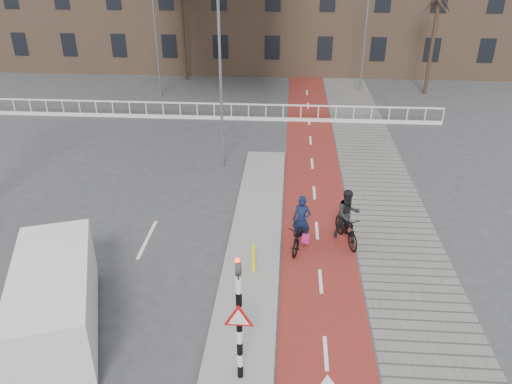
{
  "coord_description": "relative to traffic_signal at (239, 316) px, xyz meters",
  "views": [
    {
      "loc": [
        0.38,
        -10.57,
        9.53
      ],
      "look_at": [
        -0.72,
        5.0,
        1.5
      ],
      "focal_mm": 35.0,
      "sensor_mm": 36.0,
      "label": 1
    }
  ],
  "objects": [
    {
      "name": "sidewalk",
      "position": [
        4.9,
        12.02,
        -1.98
      ],
      "size": [
        3.0,
        60.0,
        0.01
      ],
      "primitive_type": "cube",
      "color": "slate",
      "rests_on": "ground"
    },
    {
      "name": "cyclist_near",
      "position": [
        1.49,
        5.88,
        -1.33
      ],
      "size": [
        1.12,
        1.96,
        1.94
      ],
      "rotation": [
        0.0,
        0.0,
        -0.27
      ],
      "color": "black",
      "rests_on": "bike_lane"
    },
    {
      "name": "cyclist_far",
      "position": [
        3.05,
        6.31,
        -1.15
      ],
      "size": [
        1.08,
        1.95,
        2.01
      ],
      "rotation": [
        0.0,
        0.0,
        0.31
      ],
      "color": "black",
      "rests_on": "bike_lane"
    },
    {
      "name": "bollard",
      "position": [
        -0.0,
        4.3,
        -1.42
      ],
      "size": [
        0.12,
        0.12,
        0.91
      ],
      "primitive_type": "cylinder",
      "color": "yellow",
      "rests_on": "curb_island"
    },
    {
      "name": "railing",
      "position": [
        -4.4,
        19.02,
        -1.68
      ],
      "size": [
        28.0,
        0.1,
        0.99
      ],
      "color": "silver",
      "rests_on": "ground"
    },
    {
      "name": "bike_lane",
      "position": [
        2.1,
        12.02,
        -1.98
      ],
      "size": [
        2.5,
        60.0,
        0.01
      ],
      "primitive_type": "cube",
      "color": "maroon",
      "rests_on": "ground"
    },
    {
      "name": "tree_mid",
      "position": [
        -6.85,
        27.97,
        1.92
      ],
      "size": [
        0.27,
        0.27,
        7.82
      ],
      "primitive_type": "cylinder",
      "color": "black",
      "rests_on": "ground"
    },
    {
      "name": "ground",
      "position": [
        0.6,
        2.02,
        -1.99
      ],
      "size": [
        120.0,
        120.0,
        0.0
      ],
      "primitive_type": "plane",
      "color": "#38383A",
      "rests_on": "ground"
    },
    {
      "name": "streetlight_left",
      "position": [
        -7.66,
        23.54,
        2.29
      ],
      "size": [
        0.12,
        0.12,
        8.56
      ],
      "primitive_type": "cylinder",
      "color": "slate",
      "rests_on": "ground"
    },
    {
      "name": "curb_island",
      "position": [
        -0.1,
        6.02,
        -1.93
      ],
      "size": [
        1.8,
        16.0,
        0.12
      ],
      "primitive_type": "cube",
      "color": "gray",
      "rests_on": "ground"
    },
    {
      "name": "van",
      "position": [
        -4.98,
        1.32,
        -0.91
      ],
      "size": [
        3.4,
        5.11,
        2.04
      ],
      "rotation": [
        0.0,
        0.0,
        0.35
      ],
      "color": "silver",
      "rests_on": "ground"
    },
    {
      "name": "tree_right",
      "position": [
        10.07,
        25.35,
        1.76
      ],
      "size": [
        0.25,
        0.25,
        7.51
      ],
      "primitive_type": "cylinder",
      "color": "black",
      "rests_on": "ground"
    },
    {
      "name": "traffic_signal",
      "position": [
        0.0,
        0.0,
        0.0
      ],
      "size": [
        0.8,
        0.8,
        3.68
      ],
      "color": "black",
      "rests_on": "curb_island"
    },
    {
      "name": "streetlight_right",
      "position": [
        5.74,
        25.62,
        1.97
      ],
      "size": [
        0.12,
        0.12,
        7.91
      ],
      "primitive_type": "cylinder",
      "color": "slate",
      "rests_on": "ground"
    },
    {
      "name": "streetlight_near",
      "position": [
        -2.02,
        12.39,
        1.98
      ],
      "size": [
        0.12,
        0.12,
        7.93
      ],
      "primitive_type": "cylinder",
      "color": "slate",
      "rests_on": "ground"
    }
  ]
}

